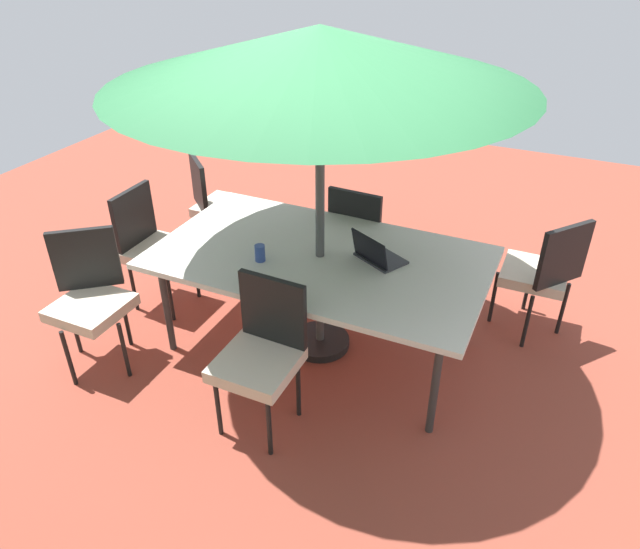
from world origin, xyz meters
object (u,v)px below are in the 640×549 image
Objects in this scene: cup at (260,253)px; chair_east at (153,243)px; chair_northeast at (90,295)px; chair_north at (261,350)px; chair_southeast at (217,202)px; laptop at (377,255)px; chair_southwest at (542,270)px; patio_umbrella at (320,58)px; dining_table at (320,261)px; chair_south at (361,234)px.

chair_east is at bearing -10.85° from cup.
chair_northeast is at bearing 28.50° from cup.
chair_north and chair_southeast have the same top height.
laptop is (-1.75, -0.88, 0.27)m from chair_northeast.
chair_east is (2.85, 0.85, 0.00)m from chair_southwest.
chair_north is at bearing -39.71° from chair_northeast.
chair_southeast is 2.80m from chair_southwest.
chair_northeast reaches higher than cup.
chair_north is at bearing 89.40° from patio_umbrella.
dining_table is 2.31× the size of chair_southeast.
chair_southwest is at bearing -8.14° from chair_northeast.
chair_northeast is 8.47× the size of cup.
chair_east is (1.44, 0.83, 0.00)m from chair_south.
chair_east is at bearing 0.79° from patio_umbrella.
chair_south is at bearing -60.88° from chair_east.
chair_southeast is 1.53m from cup.
chair_southwest is at bearing -116.18° from laptop.
chair_southwest is at bearing -148.62° from cup.
patio_umbrella is at bearing 40.99° from laptop.
cup is at bearing -20.53° from chair_southwest.
laptop reaches higher than chair_south.
chair_south is 1.66m from chair_east.
chair_southwest and chair_east have the same top height.
chair_southeast is at bearing -30.83° from patio_umbrella.
chair_north is 2.17m from chair_southwest.
chair_southeast is (1.40, -0.83, -0.18)m from dining_table.
chair_north is 1.03m from laptop.
dining_table is 0.42m from cup.
chair_southwest is 2.06m from cup.
patio_umbrella is at bearing -8.38° from chair_northeast.
chair_northeast is (1.37, 0.79, -1.52)m from patio_umbrella.
chair_northeast is (1.36, 1.60, 0.00)m from chair_south.
chair_south is at bearing -51.10° from chair_southwest.
dining_table is 1.45m from chair_east.
chair_northeast is 1.00× the size of chair_east.
patio_umbrella reaches higher than chair_north.
chair_north and chair_east have the same top height.
chair_east is at bearing 31.34° from laptop.
chair_north is 2.16m from chair_southeast.
chair_east is at bearing 57.07° from chair_northeast.
patio_umbrella is 1.30m from cup.
chair_south is at bearing 11.14° from chair_northeast.
chair_north is at bearing -120.07° from chair_east.
chair_north and chair_northeast have the same top height.
chair_southeast reaches higher than dining_table.
chair_northeast reaches higher than dining_table.
chair_north is at bearing 92.42° from chair_south.
chair_southeast is 2.46× the size of laptop.
patio_umbrella is at bearing 92.89° from chair_south.
chair_north is at bearing 172.60° from chair_southeast.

